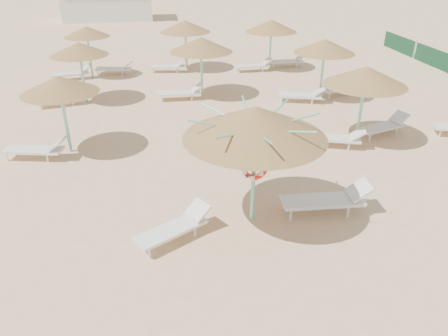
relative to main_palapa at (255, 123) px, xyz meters
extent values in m
plane|color=#DEB487|center=(-0.14, -0.06, -2.70)|extent=(120.00, 120.00, 0.00)
cylinder|color=#7BD6BD|center=(0.00, 0.00, -1.40)|extent=(0.11, 0.11, 2.60)
cone|color=olive|center=(0.00, 0.00, 0.01)|extent=(3.46, 3.46, 0.78)
cylinder|color=#7BD6BD|center=(0.00, 0.00, -0.25)|extent=(0.20, 0.20, 0.12)
cylinder|color=#7BD6BD|center=(0.80, 0.00, -0.03)|extent=(1.56, 0.04, 0.39)
cylinder|color=#7BD6BD|center=(0.56, 0.56, -0.03)|extent=(1.14, 1.14, 0.39)
cylinder|color=#7BD6BD|center=(0.00, 0.80, -0.03)|extent=(0.04, 1.56, 0.39)
cylinder|color=#7BD6BD|center=(-0.56, 0.56, -0.03)|extent=(1.14, 1.14, 0.39)
cylinder|color=#7BD6BD|center=(-0.80, 0.00, -0.03)|extent=(1.56, 0.04, 0.39)
cylinder|color=#7BD6BD|center=(-0.56, -0.56, -0.03)|extent=(1.14, 1.14, 0.39)
cylinder|color=#7BD6BD|center=(0.00, -0.80, -0.03)|extent=(0.04, 1.56, 0.39)
cylinder|color=#7BD6BD|center=(0.56, -0.56, -0.03)|extent=(1.14, 1.14, 0.39)
torus|color=red|center=(0.00, -0.10, -1.13)|extent=(0.70, 0.15, 0.70)
cylinder|color=silver|center=(-2.65, -1.21, -2.57)|extent=(0.06, 0.06, 0.27)
cylinder|color=silver|center=(-2.90, -0.80, -2.57)|extent=(0.06, 0.06, 0.27)
cylinder|color=silver|center=(-1.55, -0.54, -2.57)|extent=(0.06, 0.06, 0.27)
cylinder|color=silver|center=(-1.80, -0.13, -2.57)|extent=(0.06, 0.06, 0.27)
cube|color=silver|center=(-2.12, -0.61, -2.39)|extent=(1.86, 1.45, 0.08)
cube|color=silver|center=(-1.43, -0.18, -2.17)|extent=(0.69, 0.73, 0.35)
cylinder|color=silver|center=(0.98, -0.22, -2.54)|extent=(0.07, 0.07, 0.32)
cylinder|color=silver|center=(1.01, 0.35, -2.54)|extent=(0.07, 0.07, 0.32)
cylinder|color=silver|center=(2.52, -0.30, -2.54)|extent=(0.07, 0.07, 0.32)
cylinder|color=silver|center=(2.55, 0.27, -2.54)|extent=(0.07, 0.07, 0.32)
cube|color=silver|center=(1.91, 0.02, -2.34)|extent=(2.20, 0.82, 0.09)
cube|color=silver|center=(2.88, -0.03, -2.06)|extent=(0.59, 0.71, 0.42)
cylinder|color=#7BD6BD|center=(-5.33, 5.07, -1.55)|extent=(0.11, 0.11, 2.30)
cone|color=olive|center=(-5.33, 5.07, -0.32)|extent=(2.50, 2.50, 0.56)
cylinder|color=#7BD6BD|center=(-5.33, 5.07, -0.55)|extent=(0.20, 0.20, 0.12)
cylinder|color=silver|center=(-7.26, 4.59, -2.56)|extent=(0.06, 0.06, 0.28)
cylinder|color=silver|center=(-7.15, 5.08, -2.56)|extent=(0.06, 0.06, 0.28)
cylinder|color=silver|center=(-5.94, 4.31, -2.56)|extent=(0.06, 0.06, 0.28)
cylinder|color=silver|center=(-5.84, 4.79, -2.56)|extent=(0.06, 0.06, 0.28)
cube|color=silver|center=(-6.43, 4.67, -2.38)|extent=(1.99, 1.01, 0.08)
cube|color=silver|center=(-5.59, 4.49, -2.14)|extent=(0.60, 0.69, 0.36)
cylinder|color=#7BD6BD|center=(-5.43, 10.51, -1.55)|extent=(0.11, 0.11, 2.30)
cone|color=olive|center=(-5.43, 10.51, -0.32)|extent=(2.49, 2.49, 0.56)
cylinder|color=#7BD6BD|center=(-5.43, 10.51, -0.55)|extent=(0.20, 0.20, 0.12)
cylinder|color=silver|center=(-7.25, 9.69, -2.56)|extent=(0.06, 0.06, 0.28)
cylinder|color=silver|center=(-7.36, 10.18, -2.56)|extent=(0.06, 0.06, 0.28)
cylinder|color=silver|center=(-5.94, 9.99, -2.56)|extent=(0.06, 0.06, 0.28)
cylinder|color=silver|center=(-6.05, 10.47, -2.56)|extent=(0.06, 0.06, 0.28)
cube|color=silver|center=(-6.53, 10.11, -2.38)|extent=(1.99, 1.02, 0.08)
cube|color=silver|center=(-5.70, 10.30, -2.14)|extent=(0.61, 0.69, 0.36)
cylinder|color=#7BD6BD|center=(-5.60, 14.72, -1.55)|extent=(0.11, 0.11, 2.30)
cone|color=olive|center=(-5.60, 14.72, -0.32)|extent=(2.35, 2.35, 0.53)
cylinder|color=#7BD6BD|center=(-5.60, 14.72, -0.55)|extent=(0.20, 0.20, 0.12)
cylinder|color=silver|center=(-7.43, 13.91, -2.56)|extent=(0.06, 0.06, 0.28)
cylinder|color=silver|center=(-7.54, 14.40, -2.56)|extent=(0.06, 0.06, 0.28)
cylinder|color=silver|center=(-6.11, 14.19, -2.56)|extent=(0.06, 0.06, 0.28)
cylinder|color=silver|center=(-6.22, 14.67, -2.56)|extent=(0.06, 0.06, 0.28)
cube|color=silver|center=(-6.70, 14.32, -2.38)|extent=(1.99, 1.00, 0.08)
cube|color=silver|center=(-5.87, 14.49, -2.14)|extent=(0.60, 0.69, 0.36)
cylinder|color=silver|center=(-5.34, 14.94, -2.56)|extent=(0.06, 0.06, 0.28)
cylinder|color=silver|center=(-5.23, 15.43, -2.56)|extent=(0.06, 0.06, 0.28)
cylinder|color=silver|center=(-4.02, 14.66, -2.56)|extent=(0.06, 0.06, 0.28)
cylinder|color=silver|center=(-3.91, 15.15, -2.56)|extent=(0.06, 0.06, 0.28)
cube|color=silver|center=(-4.50, 15.02, -2.38)|extent=(1.99, 1.00, 0.08)
cube|color=silver|center=(-3.67, 14.84, -2.14)|extent=(0.60, 0.69, 0.36)
cylinder|color=#7BD6BD|center=(-0.12, 10.51, -1.55)|extent=(0.11, 0.11, 2.30)
cone|color=olive|center=(-0.12, 10.51, -0.30)|extent=(2.85, 2.85, 0.64)
cylinder|color=#7BD6BD|center=(-0.12, 10.51, -0.55)|extent=(0.20, 0.20, 0.12)
cylinder|color=silver|center=(-2.02, 9.87, -2.56)|extent=(0.06, 0.06, 0.28)
cylinder|color=silver|center=(-2.02, 10.37, -2.56)|extent=(0.06, 0.06, 0.28)
cylinder|color=silver|center=(-0.67, 9.86, -2.56)|extent=(0.06, 0.06, 0.28)
cylinder|color=silver|center=(-0.67, 10.36, -2.56)|extent=(0.06, 0.06, 0.28)
cube|color=silver|center=(-1.22, 10.11, -2.38)|extent=(1.90, 0.63, 0.08)
cube|color=silver|center=(-0.37, 10.11, -2.14)|extent=(0.49, 0.60, 0.36)
cylinder|color=#7BD6BD|center=(-0.45, 15.47, -1.55)|extent=(0.11, 0.11, 2.30)
cone|color=olive|center=(-0.45, 15.47, -0.31)|extent=(2.78, 2.78, 0.62)
cylinder|color=#7BD6BD|center=(-0.45, 15.47, -0.55)|extent=(0.20, 0.20, 0.12)
cylinder|color=silver|center=(-2.38, 14.95, -2.56)|extent=(0.06, 0.06, 0.28)
cylinder|color=silver|center=(-2.30, 15.44, -2.56)|extent=(0.06, 0.06, 0.28)
cylinder|color=silver|center=(-1.05, 14.73, -2.56)|extent=(0.06, 0.06, 0.28)
cylinder|color=silver|center=(-0.96, 15.22, -2.56)|extent=(0.06, 0.06, 0.28)
cube|color=silver|center=(-1.55, 15.07, -2.38)|extent=(1.98, 0.92, 0.08)
cube|color=silver|center=(-0.71, 14.93, -2.14)|extent=(0.58, 0.67, 0.36)
cylinder|color=#7BD6BD|center=(4.89, 4.45, -1.55)|extent=(0.11, 0.11, 2.30)
cone|color=olive|center=(4.89, 4.45, -0.30)|extent=(2.86, 2.86, 0.64)
cylinder|color=#7BD6BD|center=(4.89, 4.45, -0.55)|extent=(0.20, 0.20, 0.12)
cylinder|color=silver|center=(2.95, 4.07, -2.56)|extent=(0.06, 0.06, 0.28)
cylinder|color=silver|center=(3.11, 4.54, -2.56)|extent=(0.06, 0.06, 0.28)
cylinder|color=silver|center=(4.23, 3.64, -2.56)|extent=(0.06, 0.06, 0.28)
cylinder|color=silver|center=(4.39, 4.11, -2.56)|extent=(0.06, 0.06, 0.28)
cube|color=silver|center=(3.79, 4.05, -2.38)|extent=(2.00, 1.20, 0.08)
cube|color=silver|center=(4.59, 3.78, -2.14)|extent=(0.65, 0.72, 0.36)
cylinder|color=silver|center=(5.31, 4.26, -2.56)|extent=(0.06, 0.06, 0.28)
cylinder|color=silver|center=(5.15, 4.73, -2.56)|extent=(0.06, 0.06, 0.28)
cylinder|color=silver|center=(6.59, 4.69, -2.56)|extent=(0.06, 0.06, 0.28)
cylinder|color=silver|center=(6.43, 5.16, -2.56)|extent=(0.06, 0.06, 0.28)
cube|color=silver|center=(5.99, 4.75, -2.38)|extent=(2.00, 1.20, 0.08)
cube|color=silver|center=(6.79, 5.02, -2.14)|extent=(0.65, 0.72, 0.36)
cylinder|color=#7BD6BD|center=(5.26, 9.34, -1.55)|extent=(0.11, 0.11, 2.30)
cone|color=olive|center=(5.26, 9.34, -0.31)|extent=(2.70, 2.70, 0.61)
cylinder|color=#7BD6BD|center=(5.26, 9.34, -0.55)|extent=(0.20, 0.20, 0.12)
cylinder|color=silver|center=(3.32, 8.93, -2.56)|extent=(0.06, 0.06, 0.28)
cylinder|color=silver|center=(3.47, 9.41, -2.56)|extent=(0.06, 0.06, 0.28)
cylinder|color=silver|center=(4.61, 8.53, -2.56)|extent=(0.06, 0.06, 0.28)
cylinder|color=silver|center=(4.76, 9.01, -2.56)|extent=(0.06, 0.06, 0.28)
cube|color=silver|center=(4.16, 8.94, -2.38)|extent=(2.00, 1.15, 0.08)
cube|color=silver|center=(4.97, 8.68, -2.14)|extent=(0.64, 0.72, 0.36)
cylinder|color=silver|center=(5.67, 9.16, -2.56)|extent=(0.06, 0.06, 0.28)
cylinder|color=silver|center=(5.52, 9.64, -2.56)|extent=(0.06, 0.06, 0.28)
cylinder|color=silver|center=(6.96, 9.56, -2.56)|extent=(0.06, 0.06, 0.28)
cylinder|color=silver|center=(6.81, 10.04, -2.56)|extent=(0.06, 0.06, 0.28)
cube|color=silver|center=(6.36, 9.64, -2.38)|extent=(2.00, 1.15, 0.08)
cube|color=silver|center=(7.17, 9.89, -2.14)|extent=(0.64, 0.72, 0.36)
cylinder|color=#7BD6BD|center=(4.25, 14.88, -1.55)|extent=(0.11, 0.11, 2.30)
cone|color=olive|center=(4.25, 14.88, -0.30)|extent=(2.85, 2.85, 0.64)
cylinder|color=#7BD6BD|center=(4.25, 14.88, -0.55)|extent=(0.20, 0.20, 0.12)
cylinder|color=silver|center=(2.36, 14.23, -2.56)|extent=(0.06, 0.06, 0.28)
cylinder|color=silver|center=(2.35, 14.73, -2.56)|extent=(0.06, 0.06, 0.28)
cylinder|color=silver|center=(3.71, 14.23, -2.56)|extent=(0.06, 0.06, 0.28)
cylinder|color=silver|center=(3.70, 14.73, -2.56)|extent=(0.06, 0.06, 0.28)
cube|color=silver|center=(3.15, 14.48, -2.38)|extent=(1.90, 0.63, 0.08)
cube|color=silver|center=(4.00, 14.48, -2.14)|extent=(0.49, 0.60, 0.36)
cylinder|color=silver|center=(4.55, 14.93, -2.56)|extent=(0.06, 0.06, 0.28)
cylinder|color=silver|center=(4.56, 15.43, -2.56)|extent=(0.06, 0.06, 0.28)
cylinder|color=silver|center=(5.90, 14.93, -2.56)|extent=(0.06, 0.06, 0.28)
cylinder|color=silver|center=(5.91, 15.43, -2.56)|extent=(0.06, 0.06, 0.28)
cube|color=silver|center=(5.35, 15.18, -2.38)|extent=(1.90, 0.63, 0.08)
cube|color=silver|center=(6.20, 15.17, -2.14)|extent=(0.49, 0.60, 0.36)
cylinder|color=silver|center=(8.06, 4.21, -2.56)|extent=(0.06, 0.06, 0.28)
cylinder|color=silver|center=(8.17, 4.70, -2.56)|extent=(0.06, 0.06, 0.28)
cube|color=silver|center=(-6.14, 34.94, -1.20)|extent=(8.00, 4.00, 3.00)
cube|color=#1B5133|center=(13.86, 13.94, -2.20)|extent=(0.08, 3.80, 1.00)
cube|color=#1B5133|center=(13.86, 17.94, -2.20)|extent=(0.08, 3.80, 1.00)
cylinder|color=#7BD6BD|center=(13.86, 16.04, -2.15)|extent=(0.08, 0.08, 1.10)
camera|label=1|loc=(-2.22, -9.33, 3.74)|focal=35.00mm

